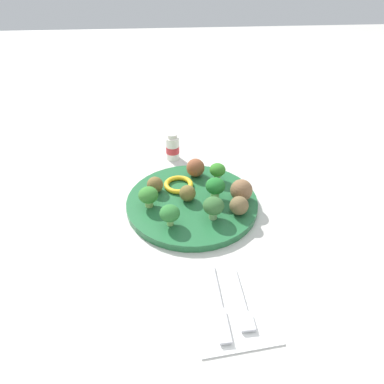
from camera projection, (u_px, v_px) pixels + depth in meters
ground_plane at (192, 205)px, 0.72m from camera, size 4.00×4.00×0.00m
plate at (192, 202)px, 0.72m from camera, size 0.28×0.28×0.02m
broccoli_floret_front_right at (215, 186)px, 0.70m from camera, size 0.04×0.04×0.05m
broccoli_floret_mid_right at (213, 206)px, 0.65m from camera, size 0.04×0.04×0.05m
broccoli_floret_far_rim at (170, 214)px, 0.63m from camera, size 0.04×0.04×0.04m
broccoli_floret_back_right at (148, 195)px, 0.68m from camera, size 0.04×0.04×0.04m
broccoli_floret_center at (217, 171)px, 0.76m from camera, size 0.04×0.04×0.04m
meatball_back_right at (241, 190)px, 0.70m from camera, size 0.05×0.05×0.05m
meatball_mid_left at (188, 194)px, 0.70m from camera, size 0.03×0.03×0.03m
meatball_far_rim at (155, 185)px, 0.73m from camera, size 0.04×0.04×0.04m
meatball_front_right at (239, 206)px, 0.67m from camera, size 0.04×0.04×0.04m
meatball_mid_right at (195, 168)px, 0.78m from camera, size 0.04×0.04×0.04m
pepper_ring_near_rim at (179, 185)px, 0.75m from camera, size 0.09×0.09×0.01m
napkin at (228, 300)px, 0.53m from camera, size 0.18×0.13×0.01m
fork at (240, 300)px, 0.52m from camera, size 0.12×0.02×0.01m
knife at (218, 303)px, 0.52m from camera, size 0.15×0.02×0.01m
yogurt_bottle at (173, 148)px, 0.87m from camera, size 0.04×0.04×0.07m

